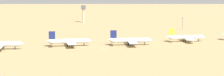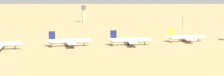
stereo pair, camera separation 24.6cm
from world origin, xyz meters
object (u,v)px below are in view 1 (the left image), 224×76
(control_tower, at_px, (83,12))
(light_pole_mid, at_px, (183,23))
(parked_jet_navy_4, at_px, (130,40))
(parked_jet_yellow_5, at_px, (186,37))
(parked_jet_navy_3, at_px, (69,41))

(control_tower, distance_m, light_pole_mid, 140.37)
(control_tower, xyz_separation_m, light_pole_mid, (88.80, -108.57, -5.55))
(parked_jet_navy_4, bearing_deg, light_pole_mid, 56.18)
(parked_jet_navy_4, bearing_deg, control_tower, 99.88)
(parked_jet_navy_4, relative_size, parked_jet_yellow_5, 1.06)
(parked_jet_navy_4, distance_m, control_tower, 201.38)
(parked_jet_yellow_5, distance_m, light_pole_mid, 91.37)
(parked_jet_navy_3, xyz_separation_m, light_pole_mid, (134.75, 86.04, 3.72))
(parked_jet_navy_4, distance_m, parked_jet_yellow_5, 52.76)
(parked_jet_navy_4, height_order, light_pole_mid, light_pole_mid)
(parked_jet_navy_4, relative_size, light_pole_mid, 2.83)
(parked_jet_navy_3, xyz_separation_m, control_tower, (45.95, 194.61, 9.27))
(light_pole_mid, bearing_deg, parked_jet_yellow_5, -112.02)
(parked_jet_navy_3, relative_size, control_tower, 1.68)
(parked_jet_navy_4, height_order, parked_jet_yellow_5, parked_jet_navy_4)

